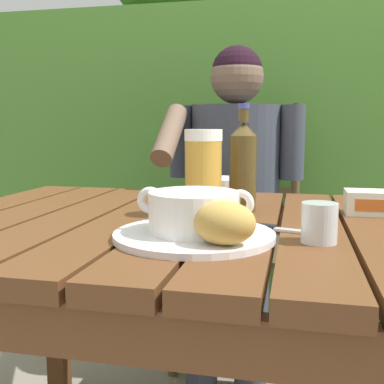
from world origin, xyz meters
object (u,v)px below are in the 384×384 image
person_eating (233,186)px  serving_plate (194,235)px  beer_glass (203,173)px  soup_bowl (194,211)px  water_glass_small (319,223)px  table_knife (273,228)px  diner_bowl (219,187)px  butter_tub (371,203)px  chair_near_diner (240,235)px  beer_bottle (243,166)px  bread_roll (225,223)px

person_eating → serving_plate: person_eating is taller
beer_glass → soup_bowl: bearing=-83.1°
serving_plate → water_glass_small: (0.22, 0.02, 0.03)m
soup_bowl → water_glass_small: (0.22, 0.02, -0.02)m
water_glass_small → table_knife: 0.12m
serving_plate → diner_bowl: 0.51m
diner_bowl → table_knife: bearing=-66.8°
beer_glass → person_eating: bearing=91.5°
beer_glass → table_knife: size_ratio=1.23×
serving_plate → butter_tub: size_ratio=2.57×
chair_near_diner → butter_tub: (0.39, -0.74, 0.27)m
serving_plate → butter_tub: butter_tub is taller
soup_bowl → person_eating: bearing=92.8°
beer_glass → water_glass_small: bearing=-38.2°
water_glass_small → butter_tub: size_ratio=0.62×
beer_bottle → person_eating: bearing=99.7°
chair_near_diner → diner_bowl: 0.61m
table_knife → bread_roll: bearing=-111.5°
chair_near_diner → person_eating: person_eating is taller
serving_plate → beer_glass: (-0.03, 0.21, 0.09)m
person_eating → serving_plate: (0.04, -0.85, 0.02)m
butter_tub → water_glass_small: bearing=-113.4°
chair_near_diner → butter_tub: 0.87m
table_knife → water_glass_small: bearing=-43.9°
person_eating → beer_glass: (0.02, -0.64, 0.11)m
serving_plate → bread_roll: bearing=-49.4°
soup_bowl → water_glass_small: soup_bowl is taller
bread_roll → table_knife: 0.19m
bread_roll → diner_bowl: size_ratio=0.72×
serving_plate → diner_bowl: bearing=94.4°
chair_near_diner → beer_glass: chair_near_diner is taller
butter_tub → table_knife: (-0.21, -0.22, -0.02)m
bread_roll → soup_bowl: bearing=130.6°
serving_plate → beer_glass: 0.23m
beer_bottle → water_glass_small: beer_bottle is taller
soup_bowl → butter_tub: soup_bowl is taller
beer_bottle → chair_near_diner: bearing=96.9°
beer_glass → beer_bottle: size_ratio=0.77×
beer_glass → butter_tub: (0.37, 0.10, -0.07)m
beer_bottle → table_knife: 0.23m
beer_glass → butter_tub: bearing=15.7°
serving_plate → soup_bowl: size_ratio=1.37×
soup_bowl → table_knife: 0.17m
serving_plate → bread_roll: (0.07, -0.08, 0.04)m
beer_glass → bread_roll: bearing=-72.2°
beer_bottle → butter_tub: 0.30m
butter_tub → beer_glass: bearing=-164.3°
water_glass_small → beer_glass: bearing=141.8°
beer_bottle → butter_tub: bearing=5.0°
soup_bowl → diner_bowl: soup_bowl is taller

